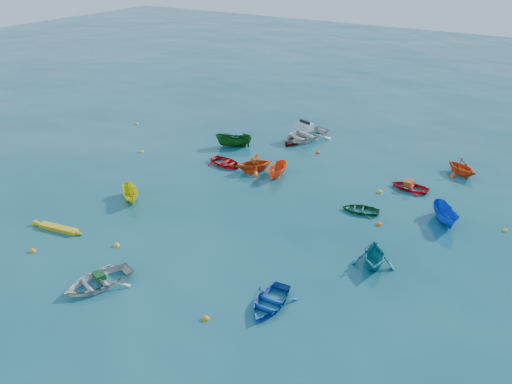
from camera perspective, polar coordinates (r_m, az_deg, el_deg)
The scene contains 29 objects.
ground at distance 30.36m, azimuth -5.01°, elevation -4.33°, with size 160.00×160.00×0.00m, color #0B4750.
dinghy_white_near at distance 27.06m, azimuth -17.54°, elevation -10.09°, with size 2.50×3.49×0.72m, color beige.
dinghy_blue_se at distance 24.62m, azimuth 1.57°, elevation -12.82°, with size 2.14×2.99×0.62m, color #0D44AC.
dinghy_orange_w at distance 37.77m, azimuth -0.17°, elevation 2.42°, with size 2.42×2.81×1.48m, color #E04E15.
sampan_yellow_mid at distance 34.69m, azimuth -14.05°, elevation -0.83°, with size 0.97×2.57×0.99m, color yellow.
dinghy_green_e at distance 32.90m, azimuth 11.80°, elevation -2.19°, with size 1.71×2.39×0.50m, color #135428.
dinghy_cyan_se at distance 28.03m, azimuth 13.21°, elevation -8.02°, with size 2.34×2.71×1.43m, color teal.
dinghy_red_nw at distance 38.84m, azimuth -3.45°, elevation 3.10°, with size 2.07×2.89×0.60m, color red.
sampan_orange_n at distance 37.02m, azimuth 2.46°, elevation 1.86°, with size 0.98×2.61×1.01m, color #F75017.
dinghy_red_ne at distance 36.67m, azimuth 17.10°, elevation 0.33°, with size 1.89×2.64×0.55m, color red.
sampan_blue_far at distance 33.25m, azimuth 20.69°, elevation -3.16°, with size 1.08×2.86×1.11m, color blue.
dinghy_red_far at distance 43.17m, azimuth 4.25°, elevation 5.61°, with size 1.77×2.48×0.51m, color #A41F0D.
dinghy_orange_far at distance 40.26m, azimuth 22.31°, elevation 1.90°, with size 2.26×2.62×1.38m, color #DB4B14.
sampan_green_far at distance 42.37m, azimuth -2.56°, elevation 5.23°, with size 1.14×3.04×1.18m, color #104712.
kayak_yellow at distance 32.50m, azimuth -21.60°, elevation -4.07°, with size 0.48×3.34×0.32m, color gold, non-canonical shape.
motorboat_white at distance 44.16m, azimuth 5.52°, elevation 6.06°, with size 3.44×4.81×1.60m, color silver.
tarp_green_a at distance 26.78m, azimuth -17.50°, elevation -9.14°, with size 0.63×0.48×0.30m, color #124B1E.
tarp_orange_a at distance 37.42m, azimuth -0.10°, elevation 3.67°, with size 0.63×0.48×0.31m, color #CD4F15.
tarp_orange_b at distance 36.50m, azimuth 17.04°, elevation 1.00°, with size 0.70×0.53×0.34m, color #C84514.
buoy_or_a at distance 30.96m, azimuth -24.15°, elevation -6.23°, with size 0.36×0.36×0.36m, color orange.
buoy_ye_a at distance 29.87m, azimuth -15.65°, elevation -5.94°, with size 0.35×0.35×0.35m, color yellow.
buoy_or_b at distance 23.98m, azimuth -5.77°, elevation -14.26°, with size 0.35×0.35×0.35m, color orange.
buoy_ye_b at distance 48.92m, azimuth -13.45°, elevation 7.56°, with size 0.30×0.30×0.30m, color yellow.
buoy_or_c at distance 36.87m, azimuth 2.40°, elevation 1.75°, with size 0.37×0.37×0.37m, color orange.
buoy_ye_c at distance 35.64m, azimuth 13.97°, elevation -0.04°, with size 0.37×0.37×0.37m, color gold.
buoy_or_d at distance 31.68m, azimuth 13.86°, elevation -3.66°, with size 0.35×0.35×0.35m, color #FE5A0D.
buoy_ye_d at distance 42.22m, azimuth -12.93°, elevation 4.46°, with size 0.36×0.36×0.36m, color yellow.
buoy_or_e at distance 41.26m, azimuth 7.08°, elevation 4.42°, with size 0.38×0.38×0.38m, color #D54C0B.
buoy_ye_e at distance 33.69m, azimuth 26.56°, elevation -4.00°, with size 0.29×0.29×0.29m, color yellow.
Camera 1 is at (15.88, -20.48, 15.82)m, focal length 35.00 mm.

